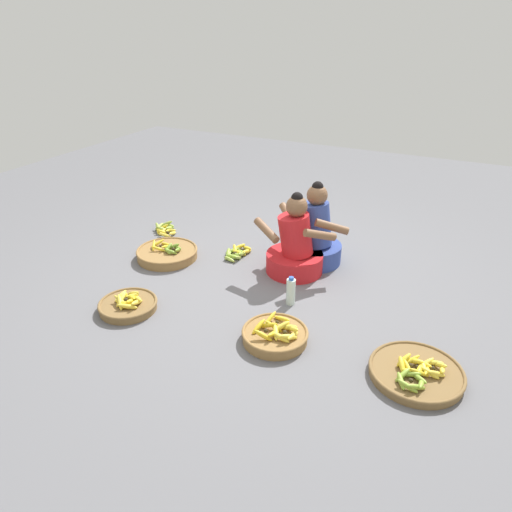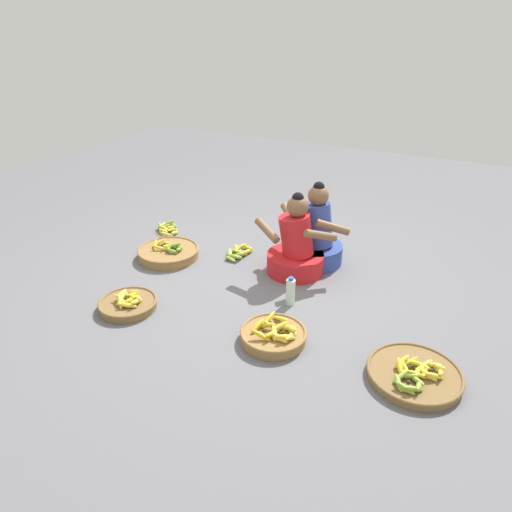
{
  "view_description": "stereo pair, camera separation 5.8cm",
  "coord_description": "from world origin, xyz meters",
  "px_view_note": "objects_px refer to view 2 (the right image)",
  "views": [
    {
      "loc": [
        1.53,
        -3.26,
        2.09
      ],
      "look_at": [
        0.0,
        -0.2,
        0.35
      ],
      "focal_mm": 32.93,
      "sensor_mm": 36.0,
      "label": 1
    },
    {
      "loc": [
        1.58,
        -3.24,
        2.09
      ],
      "look_at": [
        0.0,
        -0.2,
        0.35
      ],
      "focal_mm": 32.93,
      "sensor_mm": 36.0,
      "label": 2
    }
  ],
  "objects_px": {
    "banana_basket_back_left": "(414,374)",
    "banana_basket_mid_right": "(274,335)",
    "vendor_woman_front": "(296,248)",
    "loose_bananas_front_left": "(238,252)",
    "banana_basket_near_bicycle": "(128,303)",
    "loose_bananas_back_center": "(167,228)",
    "water_bottle": "(290,292)",
    "vendor_woman_behind": "(315,238)",
    "banana_basket_mid_left": "(169,252)"
  },
  "relations": [
    {
      "from": "loose_bananas_front_left",
      "to": "water_bottle",
      "type": "bearing_deg",
      "value": -35.33
    },
    {
      "from": "banana_basket_near_bicycle",
      "to": "water_bottle",
      "type": "bearing_deg",
      "value": 30.42
    },
    {
      "from": "vendor_woman_behind",
      "to": "banana_basket_back_left",
      "type": "height_order",
      "value": "vendor_woman_behind"
    },
    {
      "from": "vendor_woman_front",
      "to": "banana_basket_near_bicycle",
      "type": "distance_m",
      "value": 1.53
    },
    {
      "from": "vendor_woman_front",
      "to": "banana_basket_mid_left",
      "type": "bearing_deg",
      "value": -165.99
    },
    {
      "from": "banana_basket_near_bicycle",
      "to": "banana_basket_back_left",
      "type": "bearing_deg",
      "value": 5.53
    },
    {
      "from": "banana_basket_back_left",
      "to": "loose_bananas_front_left",
      "type": "bearing_deg",
      "value": 151.48
    },
    {
      "from": "vendor_woman_front",
      "to": "vendor_woman_behind",
      "type": "distance_m",
      "value": 0.28
    },
    {
      "from": "banana_basket_back_left",
      "to": "banana_basket_mid_right",
      "type": "relative_size",
      "value": 1.27
    },
    {
      "from": "vendor_woman_front",
      "to": "loose_bananas_back_center",
      "type": "bearing_deg",
      "value": 172.77
    },
    {
      "from": "banana_basket_mid_right",
      "to": "banana_basket_mid_left",
      "type": "bearing_deg",
      "value": 153.85
    },
    {
      "from": "banana_basket_back_left",
      "to": "loose_bananas_back_center",
      "type": "height_order",
      "value": "banana_basket_back_left"
    },
    {
      "from": "banana_basket_near_bicycle",
      "to": "water_bottle",
      "type": "relative_size",
      "value": 1.89
    },
    {
      "from": "loose_bananas_front_left",
      "to": "water_bottle",
      "type": "relative_size",
      "value": 1.46
    },
    {
      "from": "vendor_woman_behind",
      "to": "banana_basket_near_bicycle",
      "type": "relative_size",
      "value": 1.7
    },
    {
      "from": "vendor_woman_front",
      "to": "loose_bananas_front_left",
      "type": "xyz_separation_m",
      "value": [
        -0.62,
        0.05,
        -0.21
      ]
    },
    {
      "from": "loose_bananas_front_left",
      "to": "vendor_woman_front",
      "type": "bearing_deg",
      "value": -4.63
    },
    {
      "from": "banana_basket_near_bicycle",
      "to": "loose_bananas_back_center",
      "type": "distance_m",
      "value": 1.54
    },
    {
      "from": "vendor_woman_behind",
      "to": "loose_bananas_back_center",
      "type": "bearing_deg",
      "value": -177.86
    },
    {
      "from": "banana_basket_mid_left",
      "to": "water_bottle",
      "type": "xyz_separation_m",
      "value": [
        1.39,
        -0.22,
        0.06
      ]
    },
    {
      "from": "banana_basket_mid_left",
      "to": "water_bottle",
      "type": "distance_m",
      "value": 1.41
    },
    {
      "from": "banana_basket_back_left",
      "to": "vendor_woman_front",
      "type": "bearing_deg",
      "value": 142.3
    },
    {
      "from": "vendor_woman_front",
      "to": "banana_basket_back_left",
      "type": "xyz_separation_m",
      "value": [
        1.26,
        -0.97,
        -0.2
      ]
    },
    {
      "from": "banana_basket_near_bicycle",
      "to": "loose_bananas_front_left",
      "type": "relative_size",
      "value": 1.3
    },
    {
      "from": "vendor_woman_behind",
      "to": "loose_bananas_back_center",
      "type": "relative_size",
      "value": 2.54
    },
    {
      "from": "banana_basket_mid_left",
      "to": "water_bottle",
      "type": "bearing_deg",
      "value": -9.03
    },
    {
      "from": "loose_bananas_back_center",
      "to": "water_bottle",
      "type": "bearing_deg",
      "value": -22.07
    },
    {
      "from": "vendor_woman_front",
      "to": "loose_bananas_front_left",
      "type": "height_order",
      "value": "vendor_woman_front"
    },
    {
      "from": "banana_basket_back_left",
      "to": "banana_basket_near_bicycle",
      "type": "height_order",
      "value": "banana_basket_near_bicycle"
    },
    {
      "from": "banana_basket_back_left",
      "to": "loose_bananas_front_left",
      "type": "xyz_separation_m",
      "value": [
        -1.88,
        1.02,
        -0.01
      ]
    },
    {
      "from": "loose_bananas_back_center",
      "to": "vendor_woman_behind",
      "type": "bearing_deg",
      "value": 2.14
    },
    {
      "from": "banana_basket_back_left",
      "to": "banana_basket_mid_right",
      "type": "distance_m",
      "value": 0.98
    },
    {
      "from": "vendor_woman_behind",
      "to": "banana_basket_back_left",
      "type": "bearing_deg",
      "value": -46.61
    },
    {
      "from": "loose_bananas_front_left",
      "to": "banana_basket_mid_right",
      "type": "bearing_deg",
      "value": -50.13
    },
    {
      "from": "banana_basket_mid_right",
      "to": "banana_basket_near_bicycle",
      "type": "relative_size",
      "value": 1.03
    },
    {
      "from": "vendor_woman_behind",
      "to": "loose_bananas_back_center",
      "type": "height_order",
      "value": "vendor_woman_behind"
    },
    {
      "from": "loose_bananas_back_center",
      "to": "vendor_woman_front",
      "type": "bearing_deg",
      "value": -7.23
    },
    {
      "from": "banana_basket_mid_right",
      "to": "water_bottle",
      "type": "bearing_deg",
      "value": 100.58
    },
    {
      "from": "banana_basket_near_bicycle",
      "to": "vendor_woman_front",
      "type": "bearing_deg",
      "value": 51.41
    },
    {
      "from": "water_bottle",
      "to": "loose_bananas_front_left",
      "type": "bearing_deg",
      "value": 144.67
    },
    {
      "from": "banana_basket_mid_left",
      "to": "banana_basket_near_bicycle",
      "type": "bearing_deg",
      "value": -73.5
    },
    {
      "from": "vendor_woman_front",
      "to": "water_bottle",
      "type": "height_order",
      "value": "vendor_woman_front"
    },
    {
      "from": "banana_basket_back_left",
      "to": "banana_basket_mid_left",
      "type": "height_order",
      "value": "banana_basket_mid_left"
    },
    {
      "from": "vendor_woman_behind",
      "to": "water_bottle",
      "type": "bearing_deg",
      "value": -83.0
    },
    {
      "from": "banana_basket_near_bicycle",
      "to": "banana_basket_mid_right",
      "type": "bearing_deg",
      "value": 7.19
    },
    {
      "from": "vendor_woman_behind",
      "to": "banana_basket_mid_left",
      "type": "xyz_separation_m",
      "value": [
        -1.29,
        -0.57,
        -0.2
      ]
    },
    {
      "from": "vendor_woman_front",
      "to": "banana_basket_mid_left",
      "type": "xyz_separation_m",
      "value": [
        -1.21,
        -0.3,
        -0.19
      ]
    },
    {
      "from": "vendor_woman_behind",
      "to": "loose_bananas_front_left",
      "type": "distance_m",
      "value": 0.78
    },
    {
      "from": "banana_basket_mid_left",
      "to": "loose_bananas_back_center",
      "type": "bearing_deg",
      "value": 128.37
    },
    {
      "from": "banana_basket_back_left",
      "to": "loose_bananas_front_left",
      "type": "height_order",
      "value": "banana_basket_back_left"
    }
  ]
}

